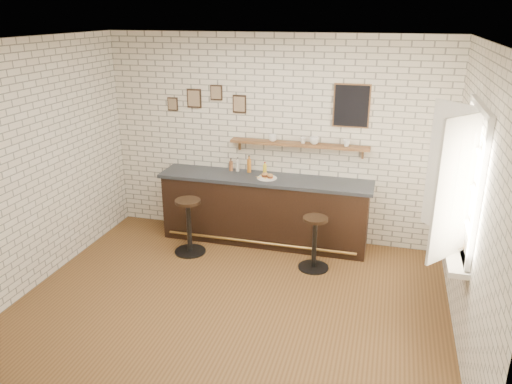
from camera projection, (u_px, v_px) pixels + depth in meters
The scene contains 21 objects.
ground at pixel (233, 301), 5.98m from camera, with size 5.00×5.00×0.00m, color brown.
bar_counter at pixel (264, 210), 7.36m from camera, with size 3.10×0.65×1.01m.
sandwich_plate at pixel (267, 178), 7.14m from camera, with size 0.28×0.28×0.01m, color white.
ciabatta_sandwich at pixel (268, 176), 7.12m from camera, with size 0.21×0.16×0.06m.
potato_chips at pixel (266, 177), 7.14m from camera, with size 0.26×0.18×0.00m.
bitters_bottle_brown at pixel (231, 166), 7.46m from camera, with size 0.06×0.06×0.19m.
bitters_bottle_white at pixel (238, 166), 7.43m from camera, with size 0.05×0.05×0.21m.
bitters_bottle_amber at pixel (249, 165), 7.38m from camera, with size 0.06×0.06×0.26m.
condiment_bottle_yellow at pixel (265, 169), 7.33m from camera, with size 0.05×0.05×0.18m.
bar_stool_left at pixel (189, 225), 7.04m from camera, with size 0.45×0.45×0.80m.
bar_stool_right at pixel (314, 241), 6.61m from camera, with size 0.41×0.41×0.74m.
wall_shelf at pixel (299, 145), 7.10m from camera, with size 2.00×0.18×0.18m.
shelf_cup_a at pixel (273, 138), 7.16m from camera, with size 0.12×0.12×0.10m, color white.
shelf_cup_b at pixel (303, 140), 7.06m from camera, with size 0.09×0.09×0.08m, color white.
shelf_cup_c at pixel (314, 141), 7.01m from camera, with size 0.13×0.13×0.10m, color white.
shelf_cup_d at pixel (347, 143), 6.91m from camera, with size 0.10×0.10×0.09m, color white.
back_wall_decor at pixel (289, 103), 7.01m from camera, with size 2.96×0.02×0.56m.
window_sill at pixel (453, 246), 5.35m from camera, with size 0.20×1.35×0.06m.
casement_window at pixel (458, 180), 5.10m from camera, with size 0.40×1.30×1.56m.
book_lower at pixel (451, 243), 5.32m from camera, with size 0.16×0.21×0.02m, color tan.
book_upper at pixel (452, 242), 5.31m from camera, with size 0.15×0.20×0.02m, color tan.
Camera 1 is at (1.63, -4.91, 3.29)m, focal length 35.00 mm.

